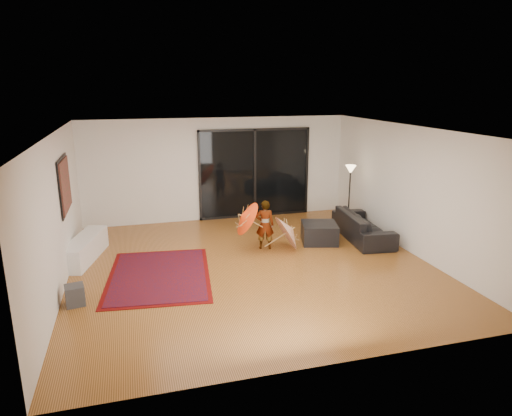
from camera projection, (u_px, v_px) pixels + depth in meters
name	position (u px, v px, depth m)	size (l,w,h in m)	color
floor	(252.00, 266.00, 9.15)	(7.00, 7.00, 0.00)	#AB692F
ceiling	(252.00, 130.00, 8.44)	(7.00, 7.00, 0.00)	white
wall_back	(218.00, 169.00, 12.05)	(7.00, 7.00, 0.00)	silver
wall_front	(327.00, 269.00, 5.54)	(7.00, 7.00, 0.00)	silver
wall_left	(57.00, 214.00, 7.89)	(7.00, 7.00, 0.00)	silver
wall_right	(411.00, 190.00, 9.70)	(7.00, 7.00, 0.00)	silver
sliding_door	(255.00, 173.00, 12.32)	(3.06, 0.07, 2.40)	black
painting	(65.00, 185.00, 8.76)	(0.04, 1.28, 1.08)	black
media_console	(85.00, 249.00, 9.43)	(0.43, 1.71, 0.47)	white
speaker	(75.00, 295.00, 7.49)	(0.30, 0.30, 0.34)	#424244
persian_rug	(159.00, 275.00, 8.68)	(2.17, 2.82, 0.02)	#580807
sofa	(363.00, 226.00, 10.72)	(2.10, 0.82, 0.61)	black
ottoman	(319.00, 233.00, 10.48)	(0.78, 0.78, 0.45)	black
floor_lamp	(350.00, 178.00, 11.49)	(0.27, 0.27, 1.56)	black
child	(265.00, 225.00, 9.99)	(0.40, 0.26, 1.10)	#999999
parasol_orange	(241.00, 219.00, 9.75)	(0.56, 0.78, 0.85)	#EB3A0C
parasol_white	(293.00, 226.00, 10.01)	(0.58, 0.84, 0.93)	silver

